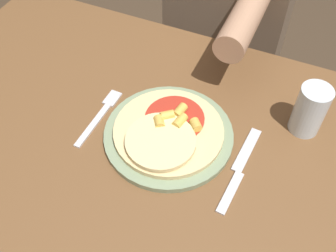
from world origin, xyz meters
TOP-DOWN VIEW (x-y plane):
  - dining_table at (0.00, 0.00)m, footprint 1.20×0.71m
  - plate at (0.03, -0.00)m, footprint 0.28×0.28m
  - pizza at (0.03, -0.01)m, footprint 0.23×0.23m
  - fork at (-0.13, -0.00)m, footprint 0.03×0.18m
  - knife at (0.20, -0.02)m, footprint 0.03×0.22m
  - drinking_glass at (0.29, 0.14)m, footprint 0.07×0.07m
  - person_diner at (-0.01, 0.57)m, footprint 0.36×0.52m

SIDE VIEW (x-z plane):
  - dining_table at x=0.00m, z-range 0.26..1.03m
  - person_diner at x=-0.01m, z-range 0.10..1.34m
  - fork at x=-0.13m, z-range 0.77..0.78m
  - knife at x=0.20m, z-range 0.77..0.78m
  - plate at x=0.03m, z-range 0.77..0.79m
  - pizza at x=0.03m, z-range 0.78..0.81m
  - drinking_glass at x=0.29m, z-range 0.77..0.89m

